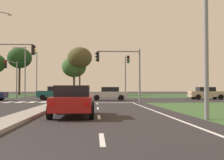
# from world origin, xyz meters

# --- Properties ---
(ground_plane) EXTENTS (200.00, 200.00, 0.00)m
(ground_plane) POSITION_xyz_m (0.00, 30.00, 0.00)
(ground_plane) COLOR #282628
(grass_verge_far_right) EXTENTS (35.00, 35.00, 0.01)m
(grass_verge_far_right) POSITION_xyz_m (25.50, 54.50, 0.00)
(grass_verge_far_right) COLOR #2D4C28
(grass_verge_far_right) RESTS_ON ground
(median_island_near) EXTENTS (1.20, 22.00, 0.14)m
(median_island_near) POSITION_xyz_m (0.00, 11.00, 0.07)
(median_island_near) COLOR gray
(median_island_near) RESTS_ON ground
(median_island_far) EXTENTS (1.20, 36.00, 0.14)m
(median_island_far) POSITION_xyz_m (0.00, 55.00, 0.07)
(median_island_far) COLOR #ADA89E
(median_island_far) RESTS_ON ground
(lane_dash_near) EXTENTS (0.14, 2.00, 0.01)m
(lane_dash_near) POSITION_xyz_m (3.50, 3.30, 0.01)
(lane_dash_near) COLOR silver
(lane_dash_near) RESTS_ON ground
(lane_dash_second) EXTENTS (0.14, 2.00, 0.01)m
(lane_dash_second) POSITION_xyz_m (3.50, 9.30, 0.01)
(lane_dash_second) COLOR silver
(lane_dash_second) RESTS_ON ground
(lane_dash_third) EXTENTS (0.14, 2.00, 0.01)m
(lane_dash_third) POSITION_xyz_m (3.50, 15.30, 0.01)
(lane_dash_third) COLOR silver
(lane_dash_third) RESTS_ON ground
(lane_dash_fourth) EXTENTS (0.14, 2.00, 0.01)m
(lane_dash_fourth) POSITION_xyz_m (3.50, 21.30, 0.01)
(lane_dash_fourth) COLOR silver
(lane_dash_fourth) RESTS_ON ground
(edge_line_right) EXTENTS (0.14, 24.00, 0.01)m
(edge_line_right) POSITION_xyz_m (6.85, 12.00, 0.01)
(edge_line_right) COLOR silver
(edge_line_right) RESTS_ON ground
(stop_bar_near) EXTENTS (6.40, 0.50, 0.01)m
(stop_bar_near) POSITION_xyz_m (3.80, 23.00, 0.01)
(stop_bar_near) COLOR silver
(stop_bar_near) RESTS_ON ground
(crosswalk_bar_second) EXTENTS (0.70, 2.80, 0.01)m
(crosswalk_bar_second) POSITION_xyz_m (-5.25, 24.80, 0.01)
(crosswalk_bar_second) COLOR silver
(crosswalk_bar_second) RESTS_ON ground
(crosswalk_bar_third) EXTENTS (0.70, 2.80, 0.01)m
(crosswalk_bar_third) POSITION_xyz_m (-4.10, 24.80, 0.01)
(crosswalk_bar_third) COLOR silver
(crosswalk_bar_third) RESTS_ON ground
(crosswalk_bar_fourth) EXTENTS (0.70, 2.80, 0.01)m
(crosswalk_bar_fourth) POSITION_xyz_m (-2.95, 24.80, 0.01)
(crosswalk_bar_fourth) COLOR silver
(crosswalk_bar_fourth) RESTS_ON ground
(crosswalk_bar_fifth) EXTENTS (0.70, 2.80, 0.01)m
(crosswalk_bar_fifth) POSITION_xyz_m (-1.80, 24.80, 0.01)
(crosswalk_bar_fifth) COLOR silver
(crosswalk_bar_fifth) RESTS_ON ground
(crosswalk_bar_sixth) EXTENTS (0.70, 2.80, 0.01)m
(crosswalk_bar_sixth) POSITION_xyz_m (-0.65, 24.80, 0.01)
(crosswalk_bar_sixth) COLOR silver
(crosswalk_bar_sixth) RESTS_ON ground
(car_red_near) EXTENTS (2.02, 4.32, 1.48)m
(car_red_near) POSITION_xyz_m (2.26, 9.67, 0.76)
(car_red_near) COLOR #A31919
(car_red_near) RESTS_ON ground
(car_teal_third) EXTENTS (4.23, 2.07, 1.61)m
(car_teal_third) POSITION_xyz_m (-1.40, 30.55, 0.82)
(car_teal_third) COLOR #19565B
(car_teal_third) RESTS_ON ground
(car_beige_fourth) EXTENTS (4.44, 1.99, 1.54)m
(car_beige_fourth) POSITION_xyz_m (17.22, 31.12, 0.79)
(car_beige_fourth) COLOR #BCAD8E
(car_beige_fourth) RESTS_ON ground
(car_silver_fifth) EXTENTS (4.36, 2.01, 1.52)m
(car_silver_fifth) POSITION_xyz_m (4.90, 29.07, 0.78)
(car_silver_fifth) COLOR #B7B7BC
(car_silver_fifth) RESTS_ON ground
(traffic_signal_far_right) EXTENTS (0.32, 3.91, 5.92)m
(traffic_signal_far_right) POSITION_xyz_m (7.60, 35.26, 4.01)
(traffic_signal_far_right) COLOR gray
(traffic_signal_far_right) RESTS_ON ground
(traffic_signal_near_right) EXTENTS (4.38, 0.32, 5.19)m
(traffic_signal_near_right) POSITION_xyz_m (5.97, 23.40, 3.58)
(traffic_signal_near_right) COLOR gray
(traffic_signal_near_right) RESTS_ON ground
(traffic_signal_far_left) EXTENTS (0.32, 5.50, 5.08)m
(traffic_signal_far_left) POSITION_xyz_m (-7.60, 34.48, 3.57)
(traffic_signal_far_left) COLOR gray
(traffic_signal_far_left) RESTS_ON ground
(traffic_signal_near_left) EXTENTS (5.37, 0.32, 5.78)m
(traffic_signal_near_left) POSITION_xyz_m (-5.66, 23.40, 4.02)
(traffic_signal_near_left) COLOR gray
(traffic_signal_near_left) RESTS_ON ground
(street_lamp_third) EXTENTS (2.18, 0.64, 8.13)m
(street_lamp_third) POSITION_xyz_m (-8.30, 43.45, 4.58)
(street_lamp_third) COLOR gray
(street_lamp_third) RESTS_ON ground
(street_lamp_fourth) EXTENTS (0.57, 1.91, 8.49)m
(street_lamp_fourth) POSITION_xyz_m (-8.09, 52.67, 4.75)
(street_lamp_fourth) COLOR gray
(street_lamp_fourth) RESTS_ON ground
(pedestrian_at_median) EXTENTS (0.34, 0.34, 1.76)m
(pedestrian_at_median) POSITION_xyz_m (0.01, 38.29, 1.21)
(pedestrian_at_median) COLOR #9E8966
(pedestrian_at_median) RESTS_ON median_island_far
(treeline_third) EXTENTS (5.13, 5.13, 10.05)m
(treeline_third) POSITION_xyz_m (-12.75, 58.04, 7.83)
(treeline_third) COLOR #423323
(treeline_third) RESTS_ON ground
(treeline_fourth) EXTENTS (5.09, 5.09, 9.97)m
(treeline_fourth) POSITION_xyz_m (0.10, 55.86, 7.78)
(treeline_fourth) COLOR #423323
(treeline_fourth) RESTS_ON ground
(treeline_fifth) EXTENTS (5.20, 5.20, 8.21)m
(treeline_fifth) POSITION_xyz_m (-1.20, 57.72, 5.98)
(treeline_fifth) COLOR #423323
(treeline_fifth) RESTS_ON ground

